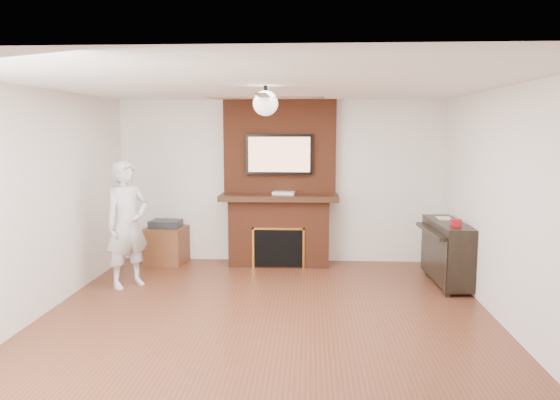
# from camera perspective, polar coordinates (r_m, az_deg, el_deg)

# --- Properties ---
(room_shell) EXTENTS (5.36, 5.86, 2.86)m
(room_shell) POSITION_cam_1_polar(r_m,az_deg,el_deg) (5.74, -1.49, -0.65)
(room_shell) COLOR #562A19
(room_shell) RESTS_ON ground
(fireplace) EXTENTS (1.78, 0.64, 2.50)m
(fireplace) POSITION_cam_1_polar(r_m,az_deg,el_deg) (8.30, -0.06, 0.07)
(fireplace) COLOR brown
(fireplace) RESTS_ON ground
(tv) EXTENTS (1.00, 0.08, 0.60)m
(tv) POSITION_cam_1_polar(r_m,az_deg,el_deg) (8.19, -0.08, 4.79)
(tv) COLOR black
(tv) RESTS_ON fireplace
(ceiling_fan) EXTENTS (1.21, 1.21, 0.31)m
(ceiling_fan) POSITION_cam_1_polar(r_m,az_deg,el_deg) (5.69, -1.53, 10.19)
(ceiling_fan) COLOR black
(ceiling_fan) RESTS_ON room_shell
(person) EXTENTS (0.70, 0.72, 1.65)m
(person) POSITION_cam_1_polar(r_m,az_deg,el_deg) (7.36, -15.66, -2.47)
(person) COLOR silver
(person) RESTS_ON ground
(side_table) EXTENTS (0.63, 0.63, 0.67)m
(side_table) POSITION_cam_1_polar(r_m,az_deg,el_deg) (8.62, -11.81, -4.44)
(side_table) COLOR brown
(side_table) RESTS_ON ground
(piano) EXTENTS (0.54, 1.30, 0.93)m
(piano) POSITION_cam_1_polar(r_m,az_deg,el_deg) (7.62, 17.07, -5.08)
(piano) COLOR black
(piano) RESTS_ON ground
(cable_box) EXTENTS (0.35, 0.22, 0.05)m
(cable_box) POSITION_cam_1_polar(r_m,az_deg,el_deg) (8.18, 0.39, 0.73)
(cable_box) COLOR silver
(cable_box) RESTS_ON fireplace
(candle_orange) EXTENTS (0.07, 0.07, 0.13)m
(candle_orange) POSITION_cam_1_polar(r_m,az_deg,el_deg) (8.26, -1.08, -6.53)
(candle_orange) COLOR red
(candle_orange) RESTS_ON ground
(candle_green) EXTENTS (0.07, 0.07, 0.09)m
(candle_green) POSITION_cam_1_polar(r_m,az_deg,el_deg) (8.30, -0.60, -6.61)
(candle_green) COLOR #41722D
(candle_green) RESTS_ON ground
(candle_cream) EXTENTS (0.07, 0.07, 0.10)m
(candle_cream) POSITION_cam_1_polar(r_m,az_deg,el_deg) (8.25, -0.00, -6.66)
(candle_cream) COLOR beige
(candle_cream) RESTS_ON ground
(candle_blue) EXTENTS (0.05, 0.05, 0.09)m
(candle_blue) POSITION_cam_1_polar(r_m,az_deg,el_deg) (8.27, 0.74, -6.67)
(candle_blue) COLOR #343D9C
(candle_blue) RESTS_ON ground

